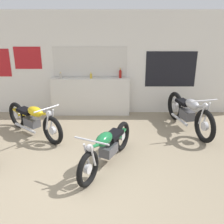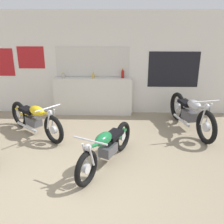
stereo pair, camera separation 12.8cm
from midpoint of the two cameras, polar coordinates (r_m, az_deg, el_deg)
The scene contains 9 objects.
ground_plane at distance 4.60m, azimuth -10.05°, elevation -15.39°, with size 24.00×24.00×0.00m, color gray.
wall_back at distance 7.34m, azimuth -5.96°, elevation 10.37°, with size 10.00×0.07×2.80m.
sill_counter at distance 7.36m, azimuth -4.99°, elevation 3.38°, with size 2.17×0.28×1.04m.
bottle_leftmost at distance 7.32m, azimuth -11.45°, elevation 7.74°, with size 0.08×0.08×0.16m.
bottle_left_center at distance 7.20m, azimuth -4.94°, elevation 7.89°, with size 0.06×0.06×0.17m.
bottle_center at distance 7.22m, azimuth 1.49°, elevation 8.35°, with size 0.07×0.07×0.27m.
motorcycle_green at distance 4.86m, azimuth -1.72°, elevation -7.61°, with size 1.01×1.82×0.77m.
motorcycle_silver at distance 6.61m, azimuth 15.97°, elevation -0.14°, with size 0.77×2.12×0.93m.
motorcycle_yellow at distance 6.34m, azimuth -17.18°, elevation -1.51°, with size 1.64×1.42×0.81m.
Camera 1 is at (0.72, -3.67, 2.67)m, focal length 42.00 mm.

